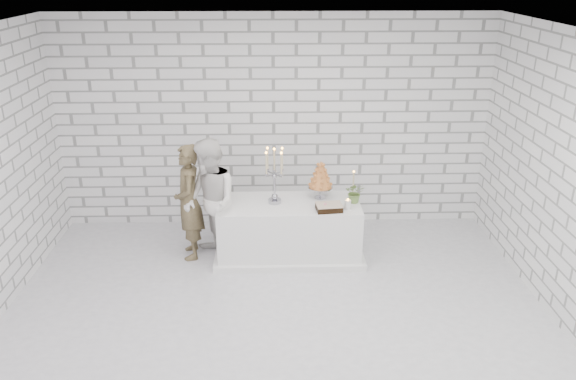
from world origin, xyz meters
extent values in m
cube|color=silver|center=(0.00, 0.00, 0.00)|extent=(6.00, 5.00, 0.01)
cube|color=white|center=(0.00, 0.00, 3.00)|extent=(6.00, 5.00, 0.01)
cube|color=white|center=(0.00, 2.50, 1.50)|extent=(6.00, 0.01, 3.00)
cube|color=white|center=(0.00, -2.50, 1.50)|extent=(6.00, 0.01, 3.00)
cube|color=white|center=(3.00, 0.00, 1.50)|extent=(0.01, 5.00, 3.00)
cube|color=white|center=(0.18, 1.42, 0.38)|extent=(1.80, 0.80, 0.75)
imported|color=brown|center=(-1.09, 1.47, 0.76)|extent=(0.45, 0.61, 1.52)
imported|color=white|center=(-0.81, 1.33, 0.81)|extent=(0.87, 0.96, 1.62)
cube|color=black|center=(0.67, 1.18, 0.79)|extent=(0.34, 0.26, 0.08)
cylinder|color=white|center=(0.90, 1.22, 0.81)|extent=(0.09, 0.09, 0.12)
cylinder|color=beige|center=(1.03, 1.66, 0.91)|extent=(0.07, 0.07, 0.32)
imported|color=#496633|center=(1.02, 1.42, 0.89)|extent=(0.27, 0.24, 0.27)
camera|label=1|loc=(-0.02, -5.18, 3.60)|focal=35.36mm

